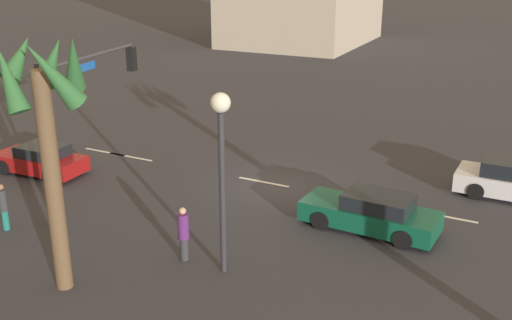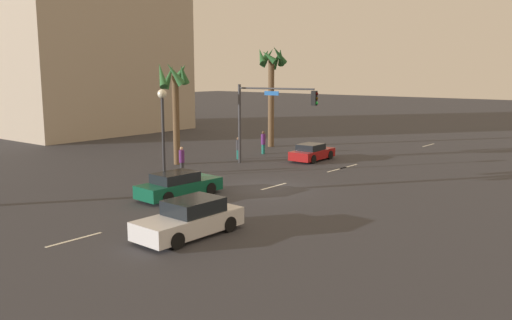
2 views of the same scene
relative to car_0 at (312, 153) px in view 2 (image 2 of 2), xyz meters
The scene contains 18 objects.
ground_plane 10.11m from the car_0, 160.38° to the right, with size 220.00×220.00×0.00m, color #333338.
lane_stripe_1 21.73m from the car_0, behind, with size 2.40×0.14×0.01m, color silver.
lane_stripe_2 16.33m from the car_0, 168.01° to the right, with size 2.58×0.14×0.01m, color silver.
lane_stripe_3 9.51m from the car_0, 159.08° to the right, with size 2.27×0.14×0.01m, color silver.
lane_stripe_4 3.48m from the car_0, 98.86° to the right, with size 2.35×0.14×0.01m, color silver.
lane_stripe_5 3.99m from the car_0, 120.94° to the right, with size 2.39×0.14×0.01m, color silver.
lane_stripe_6 13.90m from the car_0, 14.12° to the right, with size 2.53×0.14×0.01m, color silver.
car_0 is the anchor object (origin of this frame).
car_1 14.11m from the car_0, behind, with size 4.68×1.99×1.33m.
car_2 19.25m from the car_0, 160.54° to the right, with size 4.55×1.98×1.45m.
traffic_signal 5.21m from the car_0, 162.82° to the left, with size 1.13×6.10×5.59m.
streetlamp 12.06m from the car_0, 162.17° to the left, with size 0.56×0.56×5.41m.
pedestrian_0 10.25m from the car_0, 159.96° to the left, with size 0.48×0.48×1.74m.
pedestrian_1 5.50m from the car_0, 124.00° to the left, with size 0.33×0.33×1.65m.
pedestrian_2 4.76m from the car_0, 88.30° to the left, with size 0.42×0.42×1.81m.
palm_tree_0 9.71m from the car_0, 60.82° to the left, with size 2.65×2.68×8.70m.
palm_tree_1 10.93m from the car_0, 139.87° to the left, with size 2.36×2.52×7.17m.
building_1 31.60m from the car_0, 89.09° to the left, with size 18.82×15.68×16.92m, color #B2A38E.
Camera 2 is at (-22.46, -18.01, 6.43)m, focal length 36.92 mm.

